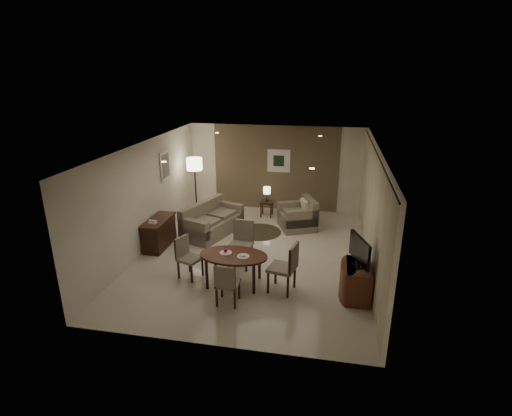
% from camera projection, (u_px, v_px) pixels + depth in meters
% --- Properties ---
extents(room_shell, '(5.50, 7.00, 2.70)m').
position_uv_depth(room_shell, '(258.00, 198.00, 9.82)').
color(room_shell, beige).
rests_on(room_shell, ground).
extents(taupe_accent, '(3.96, 0.03, 2.70)m').
position_uv_depth(taupe_accent, '(276.00, 168.00, 12.67)').
color(taupe_accent, brown).
rests_on(taupe_accent, wall_back).
extents(curtain_wall, '(0.08, 6.70, 2.58)m').
position_uv_depth(curtain_wall, '(371.00, 211.00, 8.98)').
color(curtain_wall, beige).
rests_on(curtain_wall, wall_right).
extents(curtain_rod, '(0.03, 6.80, 0.03)m').
position_uv_depth(curtain_rod, '(377.00, 153.00, 8.53)').
color(curtain_rod, black).
rests_on(curtain_rod, wall_right).
extents(art_back_frame, '(0.72, 0.03, 0.72)m').
position_uv_depth(art_back_frame, '(279.00, 161.00, 12.55)').
color(art_back_frame, silver).
rests_on(art_back_frame, wall_back).
extents(art_back_canvas, '(0.34, 0.01, 0.34)m').
position_uv_depth(art_back_canvas, '(279.00, 161.00, 12.53)').
color(art_back_canvas, black).
rests_on(art_back_canvas, wall_back).
extents(art_left_frame, '(0.03, 0.60, 0.80)m').
position_uv_depth(art_left_frame, '(165.00, 166.00, 10.88)').
color(art_left_frame, silver).
rests_on(art_left_frame, wall_left).
extents(art_left_canvas, '(0.01, 0.46, 0.64)m').
position_uv_depth(art_left_canvas, '(166.00, 166.00, 10.87)').
color(art_left_canvas, gray).
rests_on(art_left_canvas, wall_left).
extents(downlight_nl, '(0.10, 0.10, 0.01)m').
position_uv_depth(downlight_nl, '(164.00, 162.00, 7.59)').
color(downlight_nl, white).
rests_on(downlight_nl, ceiling).
extents(downlight_nr, '(0.10, 0.10, 0.01)m').
position_uv_depth(downlight_nr, '(312.00, 169.00, 7.08)').
color(downlight_nr, white).
rests_on(downlight_nr, ceiling).
extents(downlight_fl, '(0.10, 0.10, 0.01)m').
position_uv_depth(downlight_fl, '(217.00, 133.00, 10.92)').
color(downlight_fl, white).
rests_on(downlight_fl, ceiling).
extents(downlight_fr, '(0.10, 0.10, 0.01)m').
position_uv_depth(downlight_fr, '(320.00, 136.00, 10.41)').
color(downlight_fr, white).
rests_on(downlight_fr, ceiling).
extents(console_desk, '(0.48, 1.20, 0.75)m').
position_uv_depth(console_desk, '(159.00, 233.00, 10.22)').
color(console_desk, '#492B17').
rests_on(console_desk, floor).
extents(telephone, '(0.20, 0.14, 0.09)m').
position_uv_depth(telephone, '(153.00, 222.00, 9.80)').
color(telephone, white).
rests_on(telephone, console_desk).
extents(tv_cabinet, '(0.48, 0.90, 0.70)m').
position_uv_depth(tv_cabinet, '(358.00, 281.00, 7.96)').
color(tv_cabinet, '#5B2E1B').
rests_on(tv_cabinet, floor).
extents(flat_tv, '(0.36, 0.85, 0.60)m').
position_uv_depth(flat_tv, '(360.00, 251.00, 7.74)').
color(flat_tv, black).
rests_on(flat_tv, tv_cabinet).
extents(dining_table, '(1.45, 0.90, 0.68)m').
position_uv_depth(dining_table, '(234.00, 269.00, 8.46)').
color(dining_table, '#492B17').
rests_on(dining_table, floor).
extents(chair_near, '(0.44, 0.44, 0.89)m').
position_uv_depth(chair_near, '(228.00, 283.00, 7.72)').
color(chair_near, gray).
rests_on(chair_near, floor).
extents(chair_far, '(0.56, 0.56, 1.06)m').
position_uv_depth(chair_far, '(240.00, 245.00, 9.15)').
color(chair_far, gray).
rests_on(chair_far, floor).
extents(chair_left, '(0.57, 0.57, 0.92)m').
position_uv_depth(chair_left, '(190.00, 258.00, 8.67)').
color(chair_left, gray).
rests_on(chair_left, floor).
extents(chair_right, '(0.62, 0.62, 1.06)m').
position_uv_depth(chair_right, '(282.00, 267.00, 8.13)').
color(chair_right, gray).
rests_on(chair_right, floor).
extents(plate_a, '(0.26, 0.26, 0.02)m').
position_uv_depth(plate_a, '(226.00, 253.00, 8.42)').
color(plate_a, white).
rests_on(plate_a, dining_table).
extents(plate_b, '(0.26, 0.26, 0.02)m').
position_uv_depth(plate_b, '(243.00, 256.00, 8.26)').
color(plate_b, white).
rests_on(plate_b, dining_table).
extents(fruit_apple, '(0.09, 0.09, 0.09)m').
position_uv_depth(fruit_apple, '(226.00, 250.00, 8.40)').
color(fruit_apple, red).
rests_on(fruit_apple, plate_a).
extents(napkin, '(0.12, 0.08, 0.03)m').
position_uv_depth(napkin, '(243.00, 255.00, 8.25)').
color(napkin, white).
rests_on(napkin, plate_b).
extents(round_rug, '(1.24, 1.24, 0.01)m').
position_uv_depth(round_rug, '(259.00, 232.00, 11.23)').
color(round_rug, '#39311F').
rests_on(round_rug, floor).
extents(sofa, '(2.03, 1.48, 0.86)m').
position_uv_depth(sofa, '(212.00, 219.00, 11.00)').
color(sofa, gray).
rests_on(sofa, floor).
extents(armchair, '(1.24, 1.27, 0.87)m').
position_uv_depth(armchair, '(297.00, 214.00, 11.37)').
color(armchair, gray).
rests_on(armchair, floor).
extents(side_table, '(0.38, 0.38, 0.49)m').
position_uv_depth(side_table, '(267.00, 209.00, 12.35)').
color(side_table, black).
rests_on(side_table, floor).
extents(table_lamp, '(0.22, 0.22, 0.50)m').
position_uv_depth(table_lamp, '(267.00, 194.00, 12.19)').
color(table_lamp, '#FFEAC1').
rests_on(table_lamp, side_table).
extents(floor_lamp, '(0.47, 0.47, 1.84)m').
position_uv_depth(floor_lamp, '(196.00, 188.00, 12.12)').
color(floor_lamp, '#FFE5B7').
rests_on(floor_lamp, floor).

